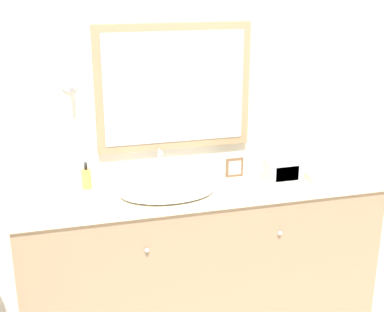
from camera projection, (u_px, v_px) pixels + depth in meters
name	position (u px, v px, depth m)	size (l,w,h in m)	color
wall_back	(190.00, 108.00, 3.21)	(8.00, 0.18, 2.55)	silver
vanity_counter	(202.00, 255.00, 3.22)	(2.18, 0.52, 0.87)	#937556
sink_basin	(167.00, 190.00, 3.00)	(0.54, 0.42, 0.20)	white
soap_bottle	(86.00, 178.00, 3.06)	(0.05, 0.05, 0.16)	gold
appliance_box	(283.00, 170.00, 3.17)	(0.20, 0.14, 0.13)	#BCBCC1
picture_frame	(234.00, 167.00, 3.23)	(0.11, 0.01, 0.12)	brown
hand_towel_near_sink	(322.00, 177.00, 3.18)	(0.18, 0.12, 0.04)	silver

